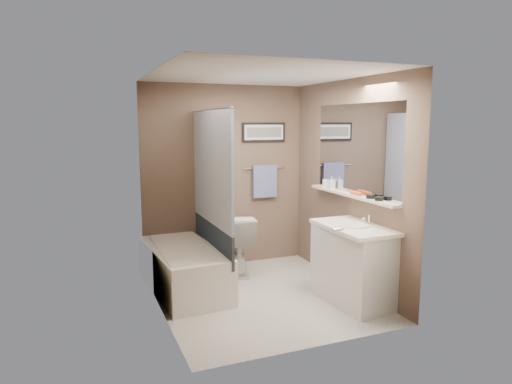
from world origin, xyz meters
name	(u,v)px	position (x,y,z in m)	size (l,w,h in m)	color
ground	(261,296)	(0.00, 0.00, 0.00)	(2.50, 2.50, 0.00)	beige
ceiling	(261,77)	(0.00, 0.00, 2.38)	(2.20, 2.50, 0.04)	silver
wall_back	(225,177)	(0.00, 1.23, 1.20)	(2.20, 0.04, 2.40)	brown
wall_front	(319,209)	(0.00, -1.23, 1.20)	(2.20, 0.04, 2.40)	brown
wall_left	(160,195)	(-1.08, 0.00, 1.20)	(0.04, 2.50, 2.40)	brown
wall_right	(347,184)	(1.08, 0.00, 1.20)	(0.04, 2.50, 2.40)	brown
tile_surround	(151,207)	(-1.09, 0.50, 1.00)	(0.02, 1.55, 2.00)	beige
curtain_rod	(211,110)	(-0.40, 0.50, 2.05)	(0.02, 0.02, 1.55)	silver
curtain_upper	(212,168)	(-0.40, 0.50, 1.40)	(0.03, 1.45, 1.28)	silver
curtain_lower	(213,238)	(-0.40, 0.50, 0.58)	(0.03, 1.45, 0.36)	#212F3F
mirror	(356,149)	(1.09, -0.15, 1.62)	(0.02, 1.60, 1.00)	silver
shelf	(351,195)	(1.04, -0.15, 1.10)	(0.12, 1.60, 0.03)	silver
towel_bar	(264,168)	(0.55, 1.22, 1.30)	(0.02, 0.02, 0.60)	silver
towel	(265,181)	(0.55, 1.20, 1.12)	(0.34, 0.05, 0.44)	#98A3DE
art_frame	(264,132)	(0.55, 1.23, 1.78)	(0.62, 0.03, 0.26)	black
art_mat	(264,132)	(0.55, 1.22, 1.78)	(0.56, 0.00, 0.20)	white
art_image	(264,132)	(0.55, 1.22, 1.78)	(0.50, 0.00, 0.13)	#595959
door	(374,228)	(0.55, -1.24, 1.00)	(0.80, 0.02, 2.00)	silver
door_handle	(338,230)	(0.22, -1.19, 1.00)	(0.02, 0.02, 0.10)	silver
bathtub	(184,269)	(-0.75, 0.51, 0.25)	(0.70, 1.50, 0.50)	white
tub_rim	(183,248)	(-0.75, 0.51, 0.50)	(0.56, 1.36, 0.02)	silver
toilet	(235,243)	(0.01, 0.88, 0.39)	(0.43, 0.76, 0.77)	silver
vanity	(353,266)	(0.85, -0.52, 0.40)	(0.50, 0.90, 0.80)	silver
countertop	(354,227)	(0.84, -0.52, 0.82)	(0.54, 0.96, 0.04)	white
sink_basin	(353,225)	(0.83, -0.52, 0.85)	(0.34, 0.34, 0.01)	white
faucet_spout	(369,219)	(1.03, -0.52, 0.89)	(0.02, 0.02, 0.10)	silver
faucet_knob	(364,219)	(1.03, -0.42, 0.87)	(0.05, 0.05, 0.05)	white
candle_bowl_near	(379,199)	(1.04, -0.66, 1.14)	(0.09, 0.09, 0.04)	black
candle_bowl_far	(370,197)	(1.04, -0.51, 1.14)	(0.09, 0.09, 0.04)	black
hair_brush_front	(356,193)	(1.04, -0.25, 1.14)	(0.04, 0.04, 0.22)	#EF4E21
pink_comb	(342,191)	(1.04, 0.03, 1.12)	(0.03, 0.16, 0.01)	#F093C6
glass_jar	(326,183)	(1.04, 0.40, 1.17)	(0.08, 0.08, 0.10)	white
soap_bottle	(331,183)	(1.04, 0.27, 1.19)	(0.07, 0.07, 0.15)	#999999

